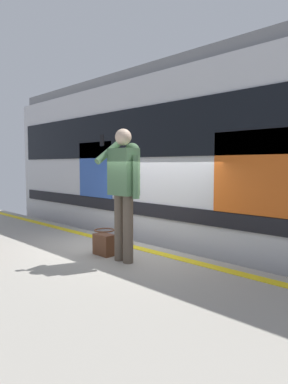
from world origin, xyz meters
The scene contains 7 objects.
ground_plane centered at (0.00, 0.00, 0.00)m, with size 23.52×23.52×0.00m, color #4C4742.
safety_line centered at (0.00, 0.30, 1.14)m, with size 11.90×0.16×0.01m, color yellow.
track_rail_near centered at (0.00, -1.12, 0.08)m, with size 15.79×0.08×0.16m, color slate.
track_rail_far centered at (0.00, -2.56, 0.08)m, with size 15.79×0.08×0.16m, color slate.
train_carriage centered at (0.14, -1.83, 2.60)m, with size 10.23×2.91×4.13m.
passenger centered at (-0.56, 0.94, 2.20)m, with size 0.57×0.55×1.79m.
handbag centered at (-0.10, 0.93, 1.31)m, with size 0.33×0.30×0.38m.
Camera 1 is at (-4.12, 3.99, 2.46)m, focal length 32.68 mm.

